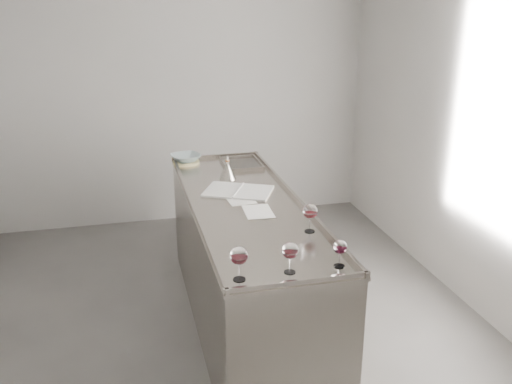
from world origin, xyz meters
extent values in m
cube|color=#4C4A48|center=(0.00, 0.00, -0.01)|extent=(4.50, 5.00, 0.02)
cube|color=#A8A5A3|center=(0.00, 2.51, 1.40)|extent=(4.50, 0.02, 2.80)
cube|color=#A8A5A3|center=(2.26, 0.00, 1.40)|extent=(0.02, 5.00, 2.80)
cube|color=gray|center=(0.50, 0.30, 0.46)|extent=(0.75, 2.40, 0.92)
cube|color=gray|center=(0.50, 0.30, 0.93)|extent=(0.77, 2.42, 0.02)
cube|color=gray|center=(0.50, -0.89, 0.96)|extent=(0.77, 0.02, 0.03)
cube|color=gray|center=(0.50, 1.49, 0.96)|extent=(0.77, 0.02, 0.03)
cube|color=gray|center=(0.14, 0.30, 0.96)|extent=(0.02, 2.42, 0.03)
cube|color=gray|center=(0.86, 0.30, 0.96)|extent=(0.02, 2.42, 0.03)
cube|color=#595654|center=(0.68, 1.22, 0.94)|extent=(0.30, 0.38, 0.01)
cylinder|color=white|center=(0.23, -0.76, 0.94)|extent=(0.07, 0.07, 0.00)
cylinder|color=white|center=(0.23, -0.76, 0.99)|extent=(0.01, 0.01, 0.09)
ellipsoid|color=white|center=(0.22, -0.76, 1.08)|extent=(0.09, 0.09, 0.10)
cylinder|color=#38070C|center=(0.23, -0.76, 1.05)|extent=(0.07, 0.07, 0.02)
cylinder|color=white|center=(0.50, -0.75, 0.94)|extent=(0.06, 0.06, 0.00)
cylinder|color=white|center=(0.50, -0.75, 0.98)|extent=(0.01, 0.01, 0.08)
ellipsoid|color=white|center=(0.50, -0.75, 1.07)|extent=(0.09, 0.09, 0.09)
cylinder|color=#36070C|center=(0.50, -0.75, 1.05)|extent=(0.06, 0.06, 0.02)
cylinder|color=white|center=(0.78, -0.26, 0.94)|extent=(0.06, 0.06, 0.00)
cylinder|color=white|center=(0.78, -0.26, 0.99)|extent=(0.01, 0.01, 0.09)
ellipsoid|color=white|center=(0.78, -0.26, 1.07)|extent=(0.09, 0.09, 0.10)
cylinder|color=#3C080B|center=(0.78, -0.26, 1.05)|extent=(0.07, 0.07, 0.02)
cylinder|color=white|center=(0.78, -0.74, 0.94)|extent=(0.06, 0.06, 0.00)
cylinder|color=white|center=(0.78, -0.74, 0.98)|extent=(0.01, 0.01, 0.08)
ellipsoid|color=white|center=(0.78, -0.74, 1.05)|extent=(0.08, 0.08, 0.08)
cylinder|color=#3D0817|center=(0.78, -0.74, 1.04)|extent=(0.05, 0.05, 0.02)
cube|color=white|center=(0.39, 0.61, 0.95)|extent=(0.36, 0.40, 0.01)
cube|color=white|center=(0.61, 0.50, 0.95)|extent=(0.36, 0.40, 0.01)
cylinder|color=white|center=(0.50, 0.56, 0.95)|extent=(0.16, 0.30, 0.01)
cube|color=silver|center=(0.48, 0.41, 0.94)|extent=(0.20, 0.28, 0.00)
cube|color=white|center=(0.55, 0.13, 0.94)|extent=(0.20, 0.27, 0.00)
cylinder|color=#C3B87E|center=(0.23, 1.38, 0.95)|extent=(0.24, 0.24, 0.02)
imported|color=#8B9EA1|center=(0.23, 1.38, 0.99)|extent=(0.30, 0.30, 0.06)
cone|color=#B1A99D|center=(0.49, 0.87, 1.00)|extent=(0.13, 0.13, 0.11)
cylinder|color=#B1A99D|center=(0.49, 0.87, 1.07)|extent=(0.02, 0.02, 0.03)
cylinder|color=#AB602F|center=(0.49, 0.87, 1.09)|extent=(0.03, 0.03, 0.01)
cone|color=#B1A99D|center=(0.49, 0.87, 1.12)|extent=(0.02, 0.02, 0.04)
camera|label=1|loc=(-0.31, -3.30, 2.33)|focal=40.00mm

